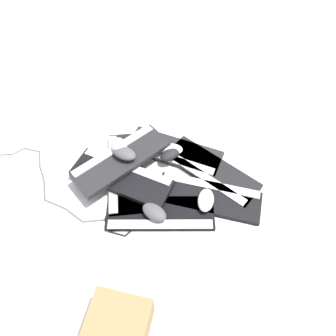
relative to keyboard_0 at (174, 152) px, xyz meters
The scene contains 16 objects.
ground_plane 0.04m from the keyboard_0, 149.51° to the right, with size 3.20×3.20×0.00m, color silver.
keyboard_0 is the anchor object (origin of this frame).
keyboard_1 0.25m from the keyboard_0, 112.58° to the left, with size 0.44×0.15×0.03m.
keyboard_2 0.33m from the keyboard_0, 163.87° to the left, with size 0.19×0.45×0.03m.
keyboard_3 0.28m from the keyboard_0, 155.36° to the right, with size 0.29×0.46×0.03m.
keyboard_4 0.20m from the keyboard_0, 129.29° to the right, with size 0.42×0.42×0.03m.
keyboard_5 0.28m from the keyboard_0, 119.99° to the left, with size 0.35×0.46×0.03m.
keyboard_6 0.26m from the keyboard_0, 104.92° to the left, with size 0.38×0.45×0.03m.
mouse_0 0.25m from the keyboard_0, 105.46° to the left, with size 0.11×0.07×0.04m, color #4C4C51.
mouse_1 0.26m from the keyboard_0, 96.11° to the left, with size 0.11×0.07×0.04m, color #B7B7BC.
mouse_2 0.35m from the keyboard_0, 160.43° to the left, with size 0.11×0.07×0.04m, color #4C4C51.
mouse_3 0.05m from the keyboard_0, 148.46° to the left, with size 0.11×0.07×0.04m, color black.
mouse_4 0.04m from the keyboard_0, 125.39° to the left, with size 0.11×0.07×0.04m, color silver.
mouse_5 0.31m from the keyboard_0, 161.45° to the right, with size 0.11×0.07×0.04m, color silver.
cable_0 0.60m from the keyboard_0, 100.10° to the left, with size 0.47×0.62×0.01m.
cable_1 0.35m from the keyboard_0, 147.96° to the left, with size 0.18×0.34×0.01m.
Camera 1 is at (-0.91, 0.14, 1.22)m, focal length 35.00 mm.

